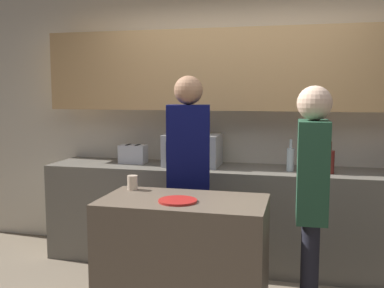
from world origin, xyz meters
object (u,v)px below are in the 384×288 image
object	(u,v)px
bottle_1	(302,159)
person_center	(312,192)
cup_0	(133,183)
toaster	(133,154)
bottle_0	(290,159)
plate_on_island	(178,201)
bottle_2	(316,157)
person_left	(188,163)
microwave	(192,150)
bottle_3	(330,161)

from	to	relation	value
bottle_1	person_center	bearing A→B (deg)	-86.98
cup_0	bottle_1	bearing A→B (deg)	38.30
toaster	cup_0	xyz separation A→B (m)	(0.40, -1.04, -0.06)
bottle_0	plate_on_island	bearing A→B (deg)	-119.72
bottle_2	person_left	distance (m)	1.21
microwave	person_center	xyz separation A→B (m)	(1.08, -1.21, -0.08)
bottle_0	plate_on_island	distance (m)	1.42
plate_on_island	cup_0	distance (m)	0.51
bottle_2	person_center	distance (m)	1.22
cup_0	person_center	xyz separation A→B (m)	(1.29, -0.18, 0.04)
bottle_3	person_center	size ratio (longest dim) A/B	0.17
bottle_1	person_center	distance (m)	1.15
bottle_2	bottle_0	bearing A→B (deg)	-156.38
bottle_1	cup_0	world-z (taller)	bottle_1
toaster	bottle_2	xyz separation A→B (m)	(1.74, 0.01, 0.03)
bottle_0	plate_on_island	world-z (taller)	bottle_0
toaster	plate_on_island	size ratio (longest dim) A/B	1.00
plate_on_island	bottle_1	bearing A→B (deg)	57.33
bottle_3	bottle_1	bearing A→B (deg)	162.30
plate_on_island	person_left	distance (m)	0.67
person_left	microwave	bearing A→B (deg)	-89.77
person_center	bottle_3	bearing A→B (deg)	-10.28
bottle_3	plate_on_island	distance (m)	1.57
cup_0	person_center	distance (m)	1.30
bottle_1	bottle_2	distance (m)	0.14
plate_on_island	person_center	bearing A→B (deg)	6.73
bottle_0	person_left	size ratio (longest dim) A/B	0.16
cup_0	person_left	world-z (taller)	person_left
bottle_0	bottle_3	xyz separation A→B (m)	(0.33, -0.05, -0.00)
toaster	bottle_3	size ratio (longest dim) A/B	0.92
microwave	toaster	size ratio (longest dim) A/B	2.00
cup_0	bottle_3	bearing A→B (deg)	31.58
toaster	person_center	bearing A→B (deg)	-35.81
cup_0	toaster	bearing A→B (deg)	110.85
bottle_3	microwave	bearing A→B (deg)	173.63
bottle_0	bottle_1	xyz separation A→B (m)	(0.10, 0.02, -0.00)
bottle_2	plate_on_island	world-z (taller)	bottle_2
bottle_1	plate_on_island	bearing A→B (deg)	-122.67
bottle_1	bottle_2	size ratio (longest dim) A/B	0.91
plate_on_island	cup_0	bearing A→B (deg)	146.85
bottle_3	person_left	bearing A→B (deg)	-154.93
bottle_0	person_left	xyz separation A→B (m)	(-0.79, -0.58, 0.02)
bottle_2	person_center	xyz separation A→B (m)	(-0.06, -1.22, -0.05)
microwave	bottle_2	world-z (taller)	bottle_2
plate_on_island	bottle_0	bearing A→B (deg)	60.28
bottle_1	microwave	bearing A→B (deg)	176.29
microwave	person_center	bearing A→B (deg)	-48.34
bottle_3	toaster	bearing A→B (deg)	175.65
person_left	plate_on_island	bearing A→B (deg)	87.23
microwave	toaster	world-z (taller)	microwave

